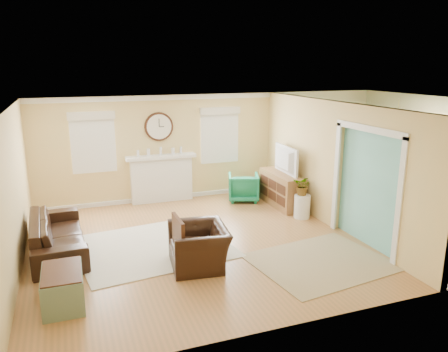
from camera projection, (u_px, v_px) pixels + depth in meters
The scene contains 29 objects.
floor at pixel (266, 234), 8.78m from camera, with size 9.00×9.00×0.00m, color #9A6A3B.
wall_back at pixel (217, 145), 11.19m from camera, with size 9.00×0.02×2.60m, color #EAC275.
wall_front at pixel (367, 222), 5.73m from camera, with size 9.00×0.02×2.60m, color #EAC275.
wall_left at pixel (13, 194), 6.96m from camera, with size 0.02×6.00×2.60m, color #EAC275.
wall_right at pixel (446, 155), 9.96m from camera, with size 0.02×6.00×2.60m, color #EAC275.
ceiling at pixel (270, 103), 8.14m from camera, with size 9.00×6.00×0.02m, color white.
partition at pixel (327, 160), 9.20m from camera, with size 0.17×6.00×2.60m.
fireplace at pixel (162, 178), 10.75m from camera, with size 1.70×0.30×1.17m.
wall_clock at pixel (159, 127), 10.52m from camera, with size 0.70×0.07×0.70m.
window_left at pixel (93, 138), 10.04m from camera, with size 1.05×0.13×1.42m.
window_right at pixel (220, 131), 11.07m from camera, with size 1.05×0.13×1.42m.
french_doors at pixel (444, 164), 9.99m from camera, with size 0.06×1.70×2.20m.
pendant at pixel (397, 118), 9.23m from camera, with size 0.30×0.30×0.55m.
rug_cream at pixel (153, 246), 8.15m from camera, with size 2.69×2.33×0.01m, color beige.
rug_jute at pixel (321, 262), 7.52m from camera, with size 2.23×1.82×0.01m, color tan.
rug_grey at pixel (387, 218), 9.65m from camera, with size 2.19×2.74×0.01m, color slate.
sofa at pixel (58, 235), 7.86m from camera, with size 2.27×0.89×0.66m, color black.
eames_chair at pixel (199, 246), 7.32m from camera, with size 1.06×0.93×0.69m, color black.
green_chair at pixel (243, 187), 10.87m from camera, with size 0.72×0.74×0.68m, color #0A7653.
trunk at pixel (63, 288), 6.14m from camera, with size 0.56×0.90×0.52m.
credenza at pixel (282, 189), 10.46m from camera, with size 0.51×1.49×0.80m.
tv at pixel (282, 160), 10.28m from camera, with size 1.13×0.15×0.65m, color black.
garden_stool at pixel (302, 206), 9.65m from camera, with size 0.35×0.35×0.52m, color white.
potted_plant at pixel (303, 185), 9.53m from camera, with size 0.40×0.35×0.45m, color #337F33.
dining_table at pixel (388, 204), 9.57m from camera, with size 1.95×1.09×0.69m, color #3E2013.
dining_chair_n at pixel (359, 181), 10.50m from camera, with size 0.47×0.47×1.00m.
dining_chair_s at pixel (432, 209), 8.49m from camera, with size 0.55×0.55×0.99m.
dining_chair_w at pixel (363, 199), 9.35m from camera, with size 0.41×0.41×0.87m.
dining_chair_e at pixel (412, 193), 9.69m from camera, with size 0.44×0.44×0.90m.
Camera 1 is at (-3.62, -7.42, 3.31)m, focal length 35.00 mm.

